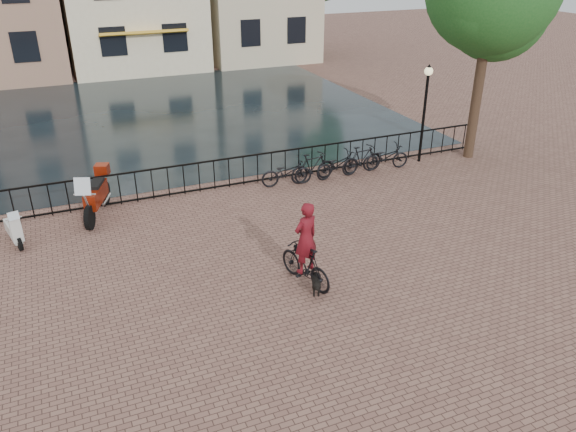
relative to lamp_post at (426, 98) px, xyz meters
name	(u,v)px	position (x,y,z in m)	size (l,w,h in m)	color
ground	(342,323)	(-7.20, -7.60, -2.38)	(100.00, 100.00, 0.00)	brown
canal_water	(170,115)	(-7.20, 9.70, -2.38)	(20.00, 20.00, 0.00)	black
railing	(229,173)	(-7.20, 0.40, -1.87)	(20.00, 0.05, 1.02)	black
lamp_post	(426,98)	(0.00, 0.00, 0.00)	(0.30, 0.30, 3.45)	black
cyclist	(306,249)	(-7.29, -5.86, -1.44)	(0.99, 1.87, 2.46)	black
dog	(316,283)	(-7.21, -6.31, -2.14)	(0.48, 0.75, 0.48)	black
motorcycle	(95,190)	(-11.42, -0.14, -1.56)	(1.31, 2.35, 1.64)	maroon
scooter	(12,224)	(-13.68, -1.02, -1.79)	(0.66, 1.31, 1.17)	silver
parked_bike_0	(287,173)	(-5.40, -0.20, -1.93)	(0.60, 1.72, 0.90)	black
parked_bike_1	(313,167)	(-4.45, -0.20, -1.88)	(0.47, 1.66, 1.00)	black
parked_bike_2	(338,165)	(-3.50, -0.20, -1.93)	(0.60, 1.72, 0.90)	black
parked_bike_3	(362,159)	(-2.55, -0.20, -1.88)	(0.47, 1.66, 1.00)	black
parked_bike_4	(385,157)	(-1.60, -0.20, -1.93)	(0.60, 1.72, 0.90)	black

